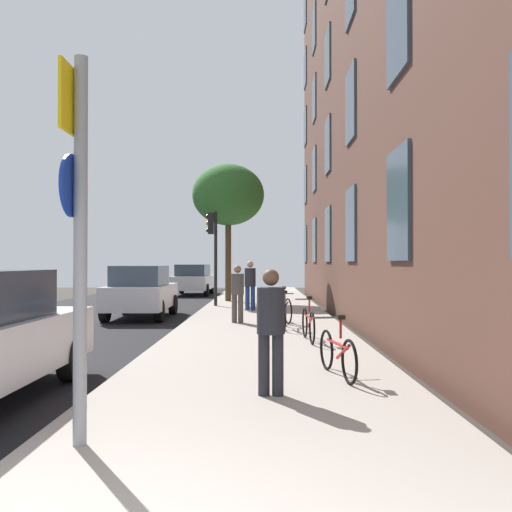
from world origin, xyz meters
TOP-DOWN VIEW (x-y plane):
  - ground_plane at (-2.40, 15.00)m, footprint 41.80×41.80m
  - road_asphalt at (-4.50, 15.00)m, footprint 7.00×38.00m
  - sidewalk at (1.10, 15.00)m, footprint 4.20×38.00m
  - building_facade at (3.69, 14.50)m, footprint 0.56×27.00m
  - sign_post at (-0.51, 2.50)m, footprint 0.15×0.60m
  - traffic_light at (-0.71, 18.27)m, footprint 0.43×0.24m
  - tree_near at (-0.30, 20.89)m, footprint 3.02×3.02m
  - bicycle_0 at (2.18, 5.43)m, footprint 0.46×1.62m
  - bicycle_1 at (2.07, 9.01)m, footprint 0.42×1.67m
  - bicycle_2 at (1.69, 11.21)m, footprint 0.42×1.66m
  - bicycle_3 at (1.67, 12.62)m, footprint 0.57×1.71m
  - pedestrian_0 at (1.23, 4.34)m, footprint 0.48×0.48m
  - pedestrian_1 at (0.46, 12.46)m, footprint 0.46×0.46m
  - pedestrian_2 at (0.72, 16.29)m, footprint 0.41×0.41m
  - car_1 at (-2.63, 14.77)m, footprint 1.81×3.96m
  - car_2 at (-2.53, 27.04)m, footprint 1.94×4.47m

SIDE VIEW (x-z plane):
  - ground_plane at x=-2.40m, z-range 0.00..0.00m
  - road_asphalt at x=-4.50m, z-range 0.00..0.01m
  - sidewalk at x=1.10m, z-range 0.00..0.12m
  - bicycle_0 at x=2.18m, z-range 0.02..0.91m
  - bicycle_2 at x=1.69m, z-range 0.02..0.95m
  - bicycle_1 at x=2.07m, z-range 0.02..0.95m
  - bicycle_3 at x=1.67m, z-range 0.01..0.98m
  - car_1 at x=-2.63m, z-range 0.03..1.65m
  - car_2 at x=-2.53m, z-range 0.03..1.65m
  - pedestrian_0 at x=1.23m, z-range 0.23..1.75m
  - pedestrian_1 at x=0.46m, z-range 0.23..1.76m
  - pedestrian_2 at x=0.72m, z-range 0.24..1.90m
  - sign_post at x=-0.51m, z-range 0.40..3.83m
  - traffic_light at x=-0.71m, z-range 0.78..4.30m
  - tree_near at x=-0.30m, z-range 1.68..7.42m
  - building_facade at x=3.69m, z-range 0.01..16.58m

